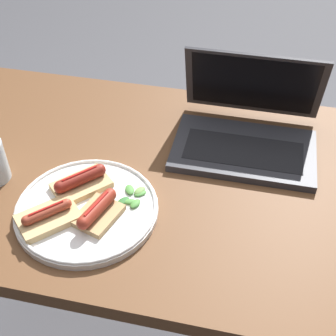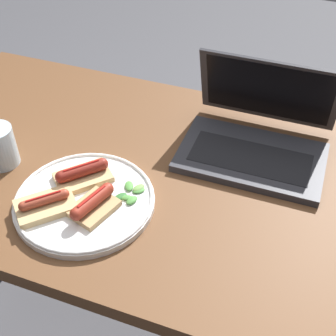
# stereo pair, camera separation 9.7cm
# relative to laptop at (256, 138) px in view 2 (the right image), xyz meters

# --- Properties ---
(desk) EXTENTS (1.48, 0.70, 0.73)m
(desk) POSITION_rel_laptop_xyz_m (-0.11, -0.15, -0.10)
(desk) COLOR brown
(desk) RESTS_ON ground_plane
(laptop) EXTENTS (0.33, 0.26, 0.20)m
(laptop) POSITION_rel_laptop_xyz_m (0.00, 0.00, 0.00)
(laptop) COLOR #2D2D33
(laptop) RESTS_ON desk
(plate) EXTENTS (0.29, 0.29, 0.02)m
(plate) POSITION_rel_laptop_xyz_m (-0.29, -0.29, -0.03)
(plate) COLOR white
(plate) RESTS_ON desk
(sausage_toast_left) EXTENTS (0.14, 0.14, 0.04)m
(sausage_toast_left) POSITION_rel_laptop_xyz_m (-0.35, -0.34, -0.01)
(sausage_toast_left) COLOR tan
(sausage_toast_left) RESTS_ON plate
(sausage_toast_middle) EXTENTS (0.10, 0.11, 0.04)m
(sausage_toast_middle) POSITION_rel_laptop_xyz_m (-0.26, -0.31, -0.01)
(sausage_toast_middle) COLOR tan
(sausage_toast_middle) RESTS_ON plate
(sausage_toast_right) EXTENTS (0.13, 0.14, 0.04)m
(sausage_toast_right) POSITION_rel_laptop_xyz_m (-0.32, -0.24, -0.01)
(sausage_toast_right) COLOR tan
(sausage_toast_right) RESTS_ON plate
(salad_pile) EXTENTS (0.06, 0.07, 0.01)m
(salad_pile) POSITION_rel_laptop_xyz_m (-0.21, -0.25, -0.02)
(salad_pile) COLOR #4C8E3D
(salad_pile) RESTS_ON plate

